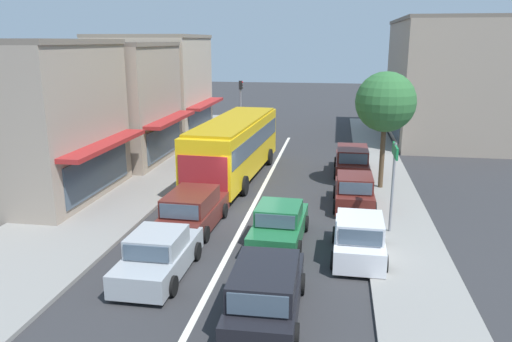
% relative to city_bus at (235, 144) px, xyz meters
% --- Properties ---
extents(ground_plane, '(140.00, 140.00, 0.00)m').
position_rel_city_bus_xyz_m(ground_plane, '(1.78, -5.93, -1.88)').
color(ground_plane, '#2D2D30').
extents(lane_centre_line, '(0.20, 28.00, 0.01)m').
position_rel_city_bus_xyz_m(lane_centre_line, '(1.78, -1.93, -1.88)').
color(lane_centre_line, silver).
rests_on(lane_centre_line, ground).
extents(sidewalk_left, '(5.20, 44.00, 0.14)m').
position_rel_city_bus_xyz_m(sidewalk_left, '(-5.02, 0.07, -1.81)').
color(sidewalk_left, gray).
rests_on(sidewalk_left, ground).
extents(kerb_right, '(2.80, 44.00, 0.12)m').
position_rel_city_bus_xyz_m(kerb_right, '(7.98, 0.07, -1.82)').
color(kerb_right, gray).
rests_on(kerb_right, ground).
extents(shopfront_corner_near, '(7.09, 7.49, 7.33)m').
position_rel_city_bus_xyz_m(shopfront_corner_near, '(-8.40, -4.94, 1.78)').
color(shopfront_corner_near, gray).
rests_on(shopfront_corner_near, ground).
extents(shopfront_mid_block, '(8.12, 7.15, 7.18)m').
position_rel_city_bus_xyz_m(shopfront_mid_block, '(-8.40, 2.66, 1.71)').
color(shopfront_mid_block, gray).
rests_on(shopfront_mid_block, ground).
extents(shopfront_far_end, '(8.33, 7.60, 7.69)m').
position_rel_city_bus_xyz_m(shopfront_far_end, '(-8.40, 10.39, 1.96)').
color(shopfront_far_end, '#B2A38E').
rests_on(shopfront_far_end, ground).
extents(building_right_far, '(8.47, 13.00, 8.84)m').
position_rel_city_bus_xyz_m(building_right_far, '(13.26, 13.63, 2.53)').
color(building_right_far, gray).
rests_on(building_right_far, ground).
extents(city_bus, '(3.17, 10.98, 3.23)m').
position_rel_city_bus_xyz_m(city_bus, '(0.00, 0.00, 0.00)').
color(city_bus, yellow).
rests_on(city_bus, ground).
extents(sedan_behind_bus_near, '(2.01, 4.26, 1.47)m').
position_rel_city_bus_xyz_m(sedan_behind_bus_near, '(3.42, -8.50, -1.22)').
color(sedan_behind_bus_near, '#1E6638').
rests_on(sedan_behind_bus_near, ground).
extents(sedan_adjacent_lane_trail, '(1.92, 4.21, 1.47)m').
position_rel_city_bus_xyz_m(sedan_adjacent_lane_trail, '(-0.04, -11.80, -1.22)').
color(sedan_adjacent_lane_trail, '#9EA3A8').
rests_on(sedan_adjacent_lane_trail, ground).
extents(wagon_queue_gap_filler, '(1.99, 4.53, 1.58)m').
position_rel_city_bus_xyz_m(wagon_queue_gap_filler, '(3.68, -13.77, -1.14)').
color(wagon_queue_gap_filler, black).
rests_on(wagon_queue_gap_filler, ground).
extents(wagon_behind_bus_mid, '(2.06, 4.56, 1.58)m').
position_rel_city_bus_xyz_m(wagon_behind_bus_mid, '(-0.10, -7.71, -1.14)').
color(wagon_behind_bus_mid, '#561E19').
rests_on(wagon_behind_bus_mid, ground).
extents(parked_hatchback_kerb_front, '(1.87, 3.73, 1.54)m').
position_rel_city_bus_xyz_m(parked_hatchback_kerb_front, '(6.27, -9.47, -1.17)').
color(parked_hatchback_kerb_front, silver).
rests_on(parked_hatchback_kerb_front, ground).
extents(parked_hatchback_kerb_second, '(1.84, 3.71, 1.54)m').
position_rel_city_bus_xyz_m(parked_hatchback_kerb_second, '(6.25, -3.99, -1.17)').
color(parked_hatchback_kerb_second, '#561E19').
rests_on(parked_hatchback_kerb_second, ground).
extents(parked_wagon_kerb_third, '(1.95, 4.50, 1.58)m').
position_rel_city_bus_xyz_m(parked_wagon_kerb_third, '(6.29, 1.82, -1.14)').
color(parked_wagon_kerb_third, '#561E19').
rests_on(parked_wagon_kerb_third, ground).
extents(traffic_light_downstreet, '(0.33, 0.24, 4.20)m').
position_rel_city_bus_xyz_m(traffic_light_downstreet, '(-2.27, 13.47, 0.97)').
color(traffic_light_downstreet, gray).
rests_on(traffic_light_downstreet, ground).
extents(directional_road_sign, '(0.10, 1.40, 3.60)m').
position_rel_city_bus_xyz_m(directional_road_sign, '(7.55, -7.05, 0.80)').
color(directional_road_sign, gray).
rests_on(directional_road_sign, ground).
extents(street_tree_right, '(2.91, 2.91, 5.86)m').
position_rel_city_bus_xyz_m(street_tree_right, '(7.65, -0.96, 2.50)').
color(street_tree_right, brown).
rests_on(street_tree_right, ground).
extents(pedestrian_with_handbag_near, '(0.49, 0.61, 1.63)m').
position_rel_city_bus_xyz_m(pedestrian_with_handbag_near, '(-3.09, 5.74, -0.81)').
color(pedestrian_with_handbag_near, '#4C4742').
rests_on(pedestrian_with_handbag_near, sidewalk_left).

